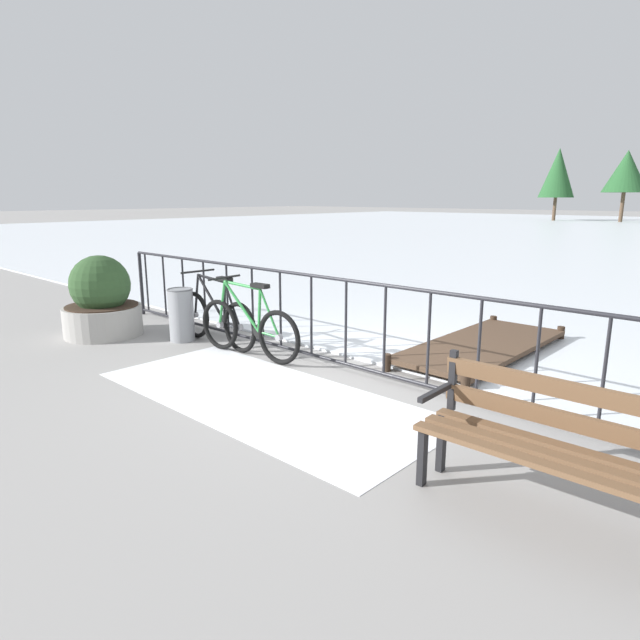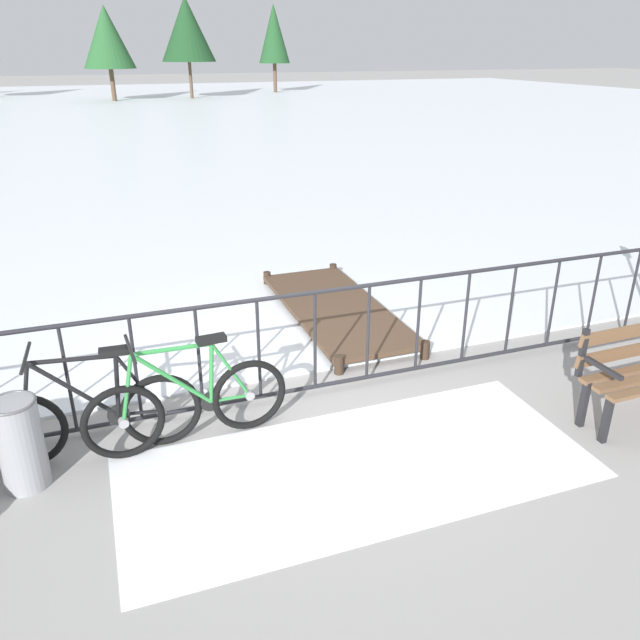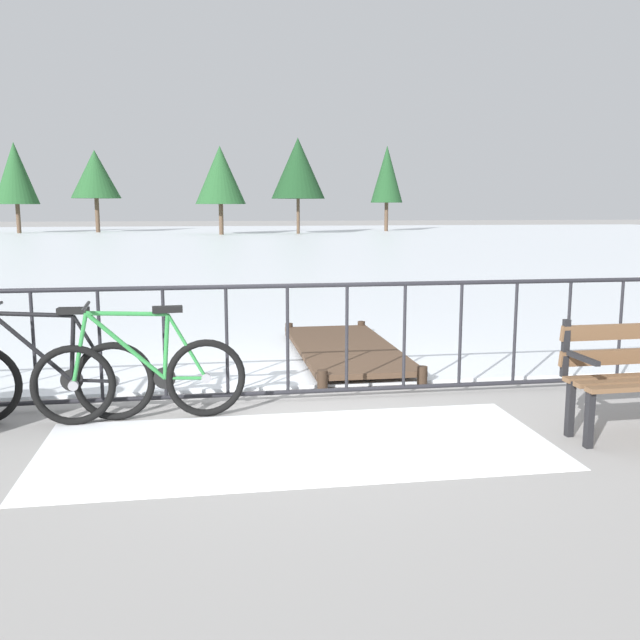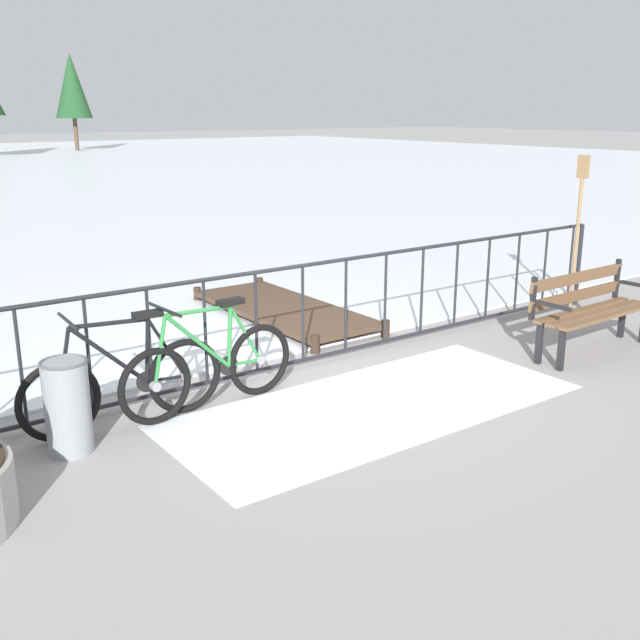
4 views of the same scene
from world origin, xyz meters
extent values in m
plane|color=gray|center=(0.00, 0.00, 0.00)|extent=(160.00, 160.00, 0.00)
cube|color=silver|center=(0.00, 28.40, 0.01)|extent=(80.00, 56.00, 0.03)
cube|color=white|center=(-0.07, -1.20, 0.00)|extent=(3.74, 1.61, 0.01)
cylinder|color=#232328|center=(0.00, 0.00, 1.05)|extent=(9.00, 0.04, 0.04)
cylinder|color=#232328|center=(0.00, 0.00, 0.08)|extent=(9.00, 0.04, 0.04)
cylinder|color=#232328|center=(-2.16, 0.00, 0.57)|extent=(0.03, 0.03, 0.97)
cylinder|color=#232328|center=(-1.62, 0.00, 0.57)|extent=(0.03, 0.03, 0.97)
cylinder|color=#232328|center=(-1.08, 0.00, 0.57)|extent=(0.03, 0.03, 0.97)
cylinder|color=#232328|center=(-0.54, 0.00, 0.57)|extent=(0.03, 0.03, 0.97)
cylinder|color=#232328|center=(0.00, 0.00, 0.57)|extent=(0.03, 0.03, 0.97)
cylinder|color=#232328|center=(0.54, 0.00, 0.57)|extent=(0.03, 0.03, 0.97)
cylinder|color=#232328|center=(1.08, 0.00, 0.57)|extent=(0.03, 0.03, 0.97)
cylinder|color=#232328|center=(1.62, 0.00, 0.57)|extent=(0.03, 0.03, 0.97)
cylinder|color=#232328|center=(2.16, 0.00, 0.57)|extent=(0.03, 0.03, 0.97)
cylinder|color=#232328|center=(2.70, 0.00, 0.57)|extent=(0.03, 0.03, 0.97)
cylinder|color=#232328|center=(3.24, 0.00, 0.57)|extent=(0.03, 0.03, 0.97)
cylinder|color=#232328|center=(3.78, 0.00, 0.57)|extent=(0.03, 0.03, 0.97)
torus|color=black|center=(-1.47, -0.35, 0.33)|extent=(0.66, 0.09, 0.66)
cylinder|color=gray|center=(-1.47, -0.35, 0.33)|extent=(0.08, 0.06, 0.08)
torus|color=black|center=(-2.52, -0.30, 0.33)|extent=(0.66, 0.09, 0.66)
cylinder|color=gray|center=(-2.52, -0.30, 0.33)|extent=(0.08, 0.06, 0.08)
cylinder|color=black|center=(-1.78, -0.34, 0.62)|extent=(0.08, 0.04, 0.53)
cylinder|color=black|center=(-2.10, -0.32, 0.63)|extent=(0.61, 0.07, 0.59)
cylinder|color=black|center=(-2.08, -0.32, 0.90)|extent=(0.63, 0.07, 0.07)
cylinder|color=black|center=(-1.64, -0.34, 0.34)|extent=(0.34, 0.05, 0.05)
cylinder|color=black|center=(-1.62, -0.35, 0.61)|extent=(0.32, 0.04, 0.56)
cylinder|color=black|center=(-2.45, -0.30, 0.62)|extent=(0.16, 0.04, 0.59)
cube|color=black|center=(-1.76, -0.34, 0.92)|extent=(0.24, 0.11, 0.05)
cylinder|color=black|center=(-2.39, -0.31, 0.96)|extent=(0.05, 0.52, 0.03)
cylinder|color=black|center=(-1.80, -0.34, 0.35)|extent=(0.18, 0.03, 0.18)
torus|color=black|center=(-0.73, -0.36, 0.33)|extent=(0.66, 0.11, 0.66)
cylinder|color=gray|center=(-0.73, -0.36, 0.33)|extent=(0.08, 0.07, 0.08)
torus|color=black|center=(-1.78, -0.43, 0.33)|extent=(0.66, 0.11, 0.66)
cylinder|color=gray|center=(-1.78, -0.43, 0.33)|extent=(0.08, 0.07, 0.08)
cylinder|color=#2D843D|center=(-1.04, -0.38, 0.62)|extent=(0.08, 0.04, 0.53)
cylinder|color=#2D843D|center=(-1.36, -0.40, 0.63)|extent=(0.61, 0.08, 0.59)
cylinder|color=#2D843D|center=(-1.34, -0.40, 0.90)|extent=(0.63, 0.08, 0.07)
cylinder|color=#2D843D|center=(-0.90, -0.37, 0.34)|extent=(0.34, 0.05, 0.05)
cylinder|color=#2D843D|center=(-0.87, -0.37, 0.61)|extent=(0.32, 0.05, 0.56)
cylinder|color=#2D843D|center=(-1.71, -0.43, 0.62)|extent=(0.16, 0.04, 0.59)
cube|color=black|center=(-1.02, -0.38, 0.92)|extent=(0.25, 0.12, 0.05)
cylinder|color=black|center=(-1.65, -0.42, 0.96)|extent=(0.06, 0.52, 0.03)
cylinder|color=black|center=(-1.06, -0.38, 0.35)|extent=(0.18, 0.03, 0.18)
cube|color=black|center=(2.02, -1.59, 0.22)|extent=(0.05, 0.06, 0.44)
cube|color=black|center=(2.02, -1.32, 0.22)|extent=(0.05, 0.06, 0.44)
cube|color=black|center=(2.01, -1.20, 0.67)|extent=(0.05, 0.05, 0.45)
cube|color=black|center=(2.02, -1.45, 0.64)|extent=(0.05, 0.40, 0.04)
cylinder|color=gray|center=(-2.52, -0.53, 0.36)|extent=(0.34, 0.34, 0.72)
torus|color=#545558|center=(-2.52, -0.53, 0.72)|extent=(0.35, 0.35, 0.02)
cube|color=#4C3828|center=(0.86, 1.67, 0.12)|extent=(1.10, 2.74, 0.06)
cylinder|color=#35271C|center=(0.37, 0.30, 0.10)|extent=(0.10, 0.10, 0.20)
cylinder|color=#35271C|center=(1.36, 0.30, 0.10)|extent=(0.10, 0.10, 0.20)
cylinder|color=#35271C|center=(0.37, 3.04, 0.10)|extent=(0.10, 0.10, 0.20)
cylinder|color=#35271C|center=(1.36, 3.04, 0.10)|extent=(0.10, 0.10, 0.20)
cylinder|color=brown|center=(11.82, 41.95, 1.68)|extent=(0.26, 0.26, 3.35)
cone|color=#1E4723|center=(11.82, 41.95, 3.96)|extent=(2.22, 2.22, 3.89)
cylinder|color=brown|center=(5.06, 38.02, 1.86)|extent=(0.20, 0.20, 3.72)
cone|color=#193D1E|center=(5.06, 38.02, 4.10)|extent=(3.37, 3.37, 3.74)
cylinder|color=brown|center=(0.22, 37.52, 1.57)|extent=(0.27, 0.27, 3.15)
cone|color=#235128|center=(0.22, 37.52, 3.63)|extent=(3.07, 3.07, 3.49)
camera|label=1|loc=(3.81, -4.56, 1.96)|focal=30.25mm
camera|label=2|loc=(-1.74, -4.92, 3.07)|focal=34.92mm
camera|label=3|loc=(-0.69, -6.08, 1.74)|focal=39.08mm
camera|label=4|loc=(-4.03, -5.81, 2.51)|focal=41.55mm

